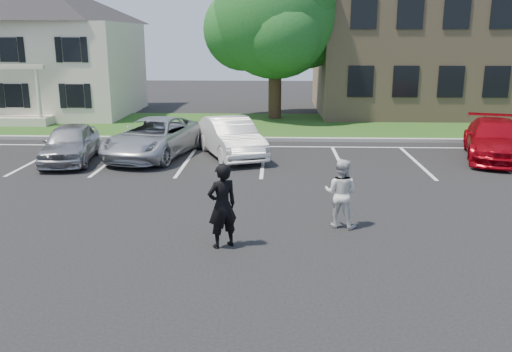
# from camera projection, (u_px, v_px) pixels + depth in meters

# --- Properties ---
(ground_plane) EXTENTS (90.00, 90.00, 0.00)m
(ground_plane) POSITION_uv_depth(u_px,v_px,m) (254.00, 241.00, 12.17)
(ground_plane) COLOR black
(ground_plane) RESTS_ON ground
(curb) EXTENTS (40.00, 0.30, 0.15)m
(curb) POSITION_uv_depth(u_px,v_px,m) (265.00, 139.00, 23.76)
(curb) COLOR gray
(curb) RESTS_ON ground
(grass_strip) EXTENTS (44.00, 8.00, 0.08)m
(grass_strip) POSITION_uv_depth(u_px,v_px,m) (267.00, 125.00, 27.64)
(grass_strip) COLOR #204D1D
(grass_strip) RESTS_ON ground
(stall_lines) EXTENTS (34.00, 5.36, 0.01)m
(stall_lines) POSITION_uv_depth(u_px,v_px,m) (300.00, 156.00, 20.78)
(stall_lines) COLOR silver
(stall_lines) RESTS_ON ground
(house) EXTENTS (10.30, 9.22, 7.60)m
(house) POSITION_uv_depth(u_px,v_px,m) (42.00, 47.00, 31.00)
(house) COLOR beige
(house) RESTS_ON ground
(office_building) EXTENTS (22.40, 10.40, 8.30)m
(office_building) POSITION_uv_depth(u_px,v_px,m) (506.00, 41.00, 31.90)
(office_building) COLOR #9A805E
(office_building) RESTS_ON ground
(tree) EXTENTS (7.80, 7.20, 8.80)m
(tree) POSITION_uv_depth(u_px,v_px,m) (277.00, 19.00, 28.65)
(tree) COLOR black
(tree) RESTS_ON ground
(man_black_suit) EXTENTS (0.81, 0.74, 1.87)m
(man_black_suit) POSITION_uv_depth(u_px,v_px,m) (222.00, 206.00, 11.62)
(man_black_suit) COLOR black
(man_black_suit) RESTS_ON ground
(man_white_shirt) EXTENTS (0.99, 0.88, 1.67)m
(man_white_shirt) POSITION_uv_depth(u_px,v_px,m) (341.00, 193.00, 12.89)
(man_white_shirt) COLOR silver
(man_white_shirt) RESTS_ON ground
(car_silver_west) EXTENTS (2.19, 4.26, 1.39)m
(car_silver_west) POSITION_uv_depth(u_px,v_px,m) (70.00, 143.00, 19.66)
(car_silver_west) COLOR #9F9FA4
(car_silver_west) RESTS_ON ground
(car_silver_minivan) EXTENTS (3.54, 5.65, 1.46)m
(car_silver_minivan) POSITION_uv_depth(u_px,v_px,m) (154.00, 138.00, 20.50)
(car_silver_minivan) COLOR #AEB1B6
(car_silver_minivan) RESTS_ON ground
(car_white_sedan) EXTENTS (3.10, 4.74, 1.48)m
(car_white_sedan) POSITION_uv_depth(u_px,v_px,m) (231.00, 138.00, 20.49)
(car_white_sedan) COLOR silver
(car_white_sedan) RESTS_ON ground
(car_red_compact) EXTENTS (3.26, 5.33, 1.44)m
(car_red_compact) POSITION_uv_depth(u_px,v_px,m) (495.00, 140.00, 20.16)
(car_red_compact) COLOR #980510
(car_red_compact) RESTS_ON ground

